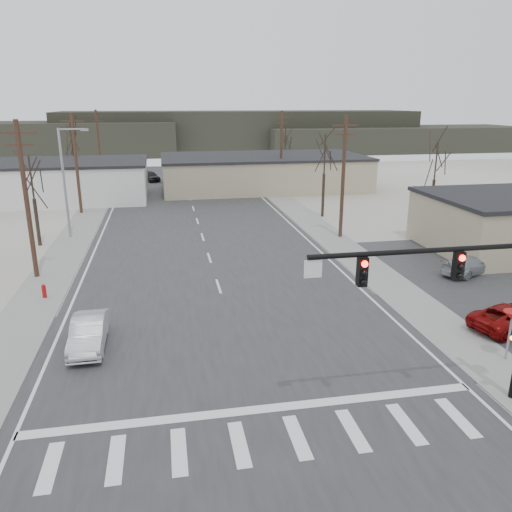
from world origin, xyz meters
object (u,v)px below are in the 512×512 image
(traffic_signal_mast, at_px, (483,289))
(fire_hydrant, at_px, (44,291))
(sedan_crossing, at_px, (88,333))
(car_parked_red, at_px, (511,317))
(car_far_b, at_px, (151,176))
(car_far_a, at_px, (175,180))
(car_parked_silver, at_px, (468,265))

(traffic_signal_mast, xyz_separation_m, fire_hydrant, (-18.09, 14.20, -4.22))
(sedan_crossing, xyz_separation_m, car_parked_red, (20.56, -1.86, -0.09))
(car_far_b, relative_size, car_parked_red, 0.93)
(traffic_signal_mast, bearing_deg, fire_hydrant, 141.87)
(fire_hydrant, bearing_deg, car_far_a, 77.54)
(sedan_crossing, bearing_deg, fire_hydrant, 115.77)
(car_far_b, height_order, car_parked_red, car_far_b)
(car_far_a, bearing_deg, fire_hydrant, 71.36)
(car_far_a, height_order, car_far_b, car_far_a)
(sedan_crossing, distance_m, car_parked_red, 20.64)
(car_parked_red, height_order, car_parked_silver, car_parked_red)
(car_far_b, relative_size, car_parked_silver, 0.97)
(traffic_signal_mast, height_order, fire_hydrant, traffic_signal_mast)
(car_parked_silver, bearing_deg, fire_hydrant, 62.56)
(car_far_a, bearing_deg, traffic_signal_mast, 93.64)
(fire_hydrant, distance_m, car_parked_silver, 26.75)
(traffic_signal_mast, xyz_separation_m, car_parked_silver, (8.65, 13.56, -4.02))
(car_parked_silver, bearing_deg, traffic_signal_mast, 121.40)
(sedan_crossing, xyz_separation_m, car_far_b, (2.06, 51.56, 0.01))
(traffic_signal_mast, relative_size, car_far_a, 1.64)
(sedan_crossing, bearing_deg, car_far_a, 82.87)
(traffic_signal_mast, height_order, car_far_a, traffic_signal_mast)
(car_far_a, distance_m, car_parked_red, 50.69)
(sedan_crossing, height_order, car_far_b, car_far_b)
(fire_hydrant, xyz_separation_m, car_far_a, (8.76, 39.66, 0.39))
(sedan_crossing, distance_m, car_parked_silver, 24.17)
(car_parked_red, bearing_deg, traffic_signal_mast, 117.06)
(car_parked_red, bearing_deg, sedan_crossing, 68.65)
(car_far_b, bearing_deg, car_far_a, -78.77)
(fire_hydrant, distance_m, sedan_crossing, 7.64)
(car_parked_red, bearing_deg, car_far_b, 2.92)
(fire_hydrant, height_order, sedan_crossing, sedan_crossing)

